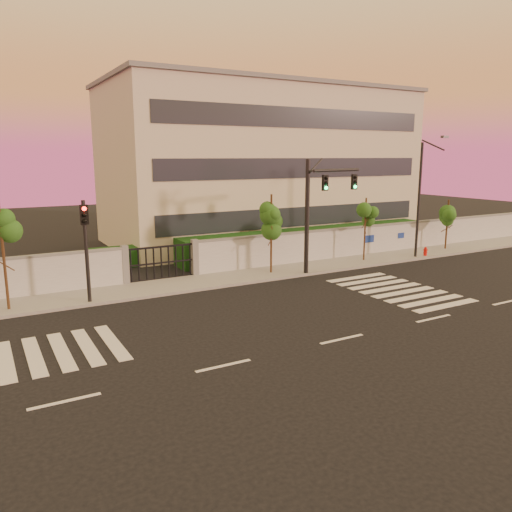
{
  "coord_description": "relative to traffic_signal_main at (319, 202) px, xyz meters",
  "views": [
    {
      "loc": [
        -11.69,
        -14.05,
        6.85
      ],
      "look_at": [
        -0.37,
        6.0,
        2.22
      ],
      "focal_mm": 35.0,
      "sensor_mm": 36.0,
      "label": 1
    }
  ],
  "objects": [
    {
      "name": "sidewalk",
      "position": [
        -5.65,
        1.3,
        -4.15
      ],
      "size": [
        60.0,
        3.0,
        0.15
      ],
      "primitive_type": "cube",
      "color": "gray",
      "rests_on": "ground"
    },
    {
      "name": "street_tree_f",
      "position": [
        12.66,
        1.4,
        -1.47
      ],
      "size": [
        1.52,
        1.21,
        3.74
      ],
      "color": "#382314",
      "rests_on": "ground"
    },
    {
      "name": "streetlight_east",
      "position": [
        8.42,
        0.15,
        0.14
      ],
      "size": [
        0.48,
        1.95,
        8.09
      ],
      "color": "black",
      "rests_on": "ground"
    },
    {
      "name": "traffic_signal_secondary",
      "position": [
        -13.06,
        0.19,
        -1.12
      ],
      "size": [
        0.38,
        0.36,
        4.89
      ],
      "rotation": [
        0.0,
        0.0,
        0.3
      ],
      "color": "black",
      "rests_on": "ground"
    },
    {
      "name": "traffic_signal_main",
      "position": [
        0.0,
        0.0,
        0.0
      ],
      "size": [
        4.19,
        1.09,
        6.68
      ],
      "rotation": [
        0.0,
        0.0,
        0.23
      ],
      "color": "black",
      "rests_on": "ground"
    },
    {
      "name": "hedge_row",
      "position": [
        -4.48,
        5.53,
        -3.41
      ],
      "size": [
        41.0,
        4.25,
        1.8
      ],
      "color": "#123710",
      "rests_on": "ground"
    },
    {
      "name": "road_markings",
      "position": [
        -7.23,
        -5.45,
        -4.22
      ],
      "size": [
        57.0,
        7.62,
        0.02
      ],
      "color": "silver",
      "rests_on": "ground"
    },
    {
      "name": "fire_hydrant",
      "position": [
        9.24,
        0.2,
        -3.85
      ],
      "size": [
        0.29,
        0.28,
        0.75
      ],
      "rotation": [
        0.0,
        0.0,
        -0.1
      ],
      "color": "red",
      "rests_on": "ground"
    },
    {
      "name": "institutional_building",
      "position": [
        3.35,
        12.78,
        1.93
      ],
      "size": [
        24.4,
        12.4,
        12.25
      ],
      "color": "beige",
      "rests_on": "ground"
    },
    {
      "name": "street_tree_d",
      "position": [
        -2.54,
        1.13,
        -0.76
      ],
      "size": [
        1.51,
        1.2,
        4.71
      ],
      "color": "#382314",
      "rests_on": "ground"
    },
    {
      "name": "perimeter_wall",
      "position": [
        -5.54,
        2.8,
        -3.15
      ],
      "size": [
        60.0,
        0.36,
        2.2
      ],
      "color": "#A9ACB0",
      "rests_on": "ground"
    },
    {
      "name": "street_tree_e",
      "position": [
        4.62,
        1.2,
        -1.12
      ],
      "size": [
        1.32,
        1.05,
        4.21
      ],
      "color": "#382314",
      "rests_on": "ground"
    },
    {
      "name": "street_tree_c",
      "position": [
        -16.43,
        0.79,
        -0.4
      ],
      "size": [
        1.56,
        1.24,
        5.2
      ],
      "color": "#382314",
      "rests_on": "ground"
    },
    {
      "name": "ground",
      "position": [
        -5.65,
        -9.2,
        -4.23
      ],
      "size": [
        120.0,
        120.0,
        0.0
      ],
      "primitive_type": "plane",
      "color": "black",
      "rests_on": "ground"
    }
  ]
}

